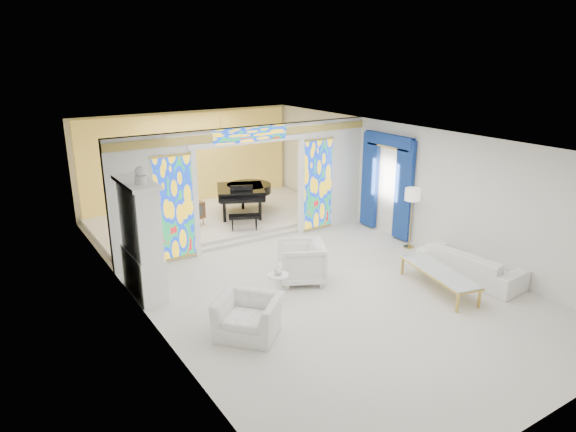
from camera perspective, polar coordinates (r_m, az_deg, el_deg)
floor at (r=11.75m, az=0.60°, el=-5.90°), size 12.00×12.00×0.00m
ceiling at (r=10.89m, az=0.65°, el=8.71°), size 7.00×12.00×0.02m
wall_back at (r=16.43m, az=-11.01°, el=6.17°), size 7.00×0.02×3.00m
wall_front at (r=7.36m, az=27.65°, el=-10.35°), size 7.00×0.02×3.00m
wall_left at (r=9.85m, az=-16.68°, el=-2.08°), size 0.02×12.00×3.00m
wall_right at (r=13.41m, az=13.25°, el=3.42°), size 0.02×12.00×3.00m
partition_wall at (r=12.84m, az=-4.28°, el=3.93°), size 7.00×0.22×3.00m
stained_glass_left at (r=12.04m, az=-12.50°, el=0.87°), size 0.90×0.04×2.40m
stained_glass_right at (r=13.89m, az=3.35°, el=3.52°), size 0.90×0.04×2.40m
stained_glass_transom at (r=12.52m, az=-4.17°, el=9.02°), size 2.00×0.04×0.34m
alcove_platform at (r=15.09m, az=-7.97°, el=-0.25°), size 6.80×3.80×0.18m
gold_curtain_back at (r=16.32m, az=-10.85°, el=6.10°), size 6.70×0.10×2.90m
chandelier at (r=14.52m, az=-7.50°, el=9.05°), size 0.48×0.48×0.30m
blue_drapes at (r=13.80m, az=10.91°, el=4.31°), size 0.14×1.85×2.65m
china_cabinet at (r=10.57m, az=-15.98°, el=-2.56°), size 0.56×1.46×2.72m
armchair_left at (r=9.08m, az=-4.45°, el=-11.07°), size 1.41×1.42×0.69m
armchair_right at (r=10.99m, az=1.48°, el=-5.14°), size 1.28×1.26×0.87m
sofa at (r=11.83m, az=19.60°, el=-5.08°), size 1.07×2.33×0.66m
side_table at (r=10.27m, az=-1.10°, el=-7.42°), size 0.48×0.48×0.53m
vase at (r=10.16m, az=-1.11°, el=-6.02°), size 0.23×0.23×0.18m
coffee_table at (r=11.03m, az=16.44°, el=-5.98°), size 1.01×2.08×0.45m
floor_lamp at (r=12.95m, az=13.66°, el=2.02°), size 0.49×0.49×1.54m
grand_piano at (r=14.98m, az=-4.85°, el=2.78°), size 2.23×2.59×1.00m
tv_console at (r=14.14m, az=-10.49°, el=0.57°), size 0.65×0.53×0.65m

